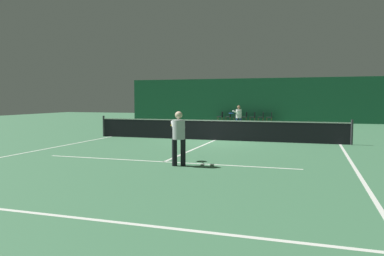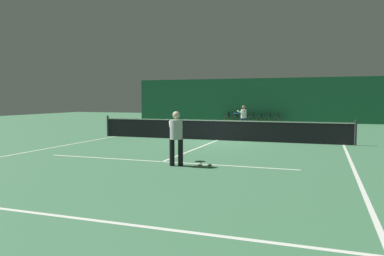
{
  "view_description": "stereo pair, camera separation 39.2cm",
  "coord_description": "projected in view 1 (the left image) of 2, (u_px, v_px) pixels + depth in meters",
  "views": [
    {
      "loc": [
        4.3,
        -17.01,
        1.94
      ],
      "look_at": [
        0.27,
        -4.39,
        0.91
      ],
      "focal_mm": 35.0,
      "sensor_mm": 36.0,
      "label": 1
    },
    {
      "loc": [
        4.67,
        -16.89,
        1.94
      ],
      "look_at": [
        0.27,
        -4.39,
        0.91
      ],
      "focal_mm": 35.0,
      "sensor_mm": 36.0,
      "label": 2
    }
  ],
  "objects": [
    {
      "name": "ground_plane",
      "position": [
        215.0,
        140.0,
        17.61
      ],
      "size": [
        60.0,
        60.0,
        0.0
      ],
      "primitive_type": "plane",
      "color": "#3D704C"
    },
    {
      "name": "backdrop_curtain",
      "position": [
        258.0,
        100.0,
        31.48
      ],
      "size": [
        23.0,
        0.12,
        3.67
      ],
      "color": "#1E5B3D",
      "rests_on": "ground"
    },
    {
      "name": "court_line_baseline_far",
      "position": [
        253.0,
        124.0,
        28.91
      ],
      "size": [
        11.0,
        0.1,
        0.0
      ],
      "color": "silver",
      "rests_on": "ground"
    },
    {
      "name": "court_line_baseline_near",
      "position": [
        42.0,
        214.0,
        6.31
      ],
      "size": [
        11.0,
        0.1,
        0.0
      ],
      "color": "silver",
      "rests_on": "ground"
    },
    {
      "name": "court_line_service_far",
      "position": [
        240.0,
        130.0,
        23.69
      ],
      "size": [
        8.25,
        0.1,
        0.0
      ],
      "color": "silver",
      "rests_on": "ground"
    },
    {
      "name": "court_line_service_near",
      "position": [
        164.0,
        162.0,
        11.54
      ],
      "size": [
        8.25,
        0.1,
        0.0
      ],
      "color": "silver",
      "rests_on": "ground"
    },
    {
      "name": "court_line_sideline_left",
      "position": [
        112.0,
        137.0,
        19.28
      ],
      "size": [
        0.1,
        23.8,
        0.0
      ],
      "color": "silver",
      "rests_on": "ground"
    },
    {
      "name": "court_line_sideline_right",
      "position": [
        340.0,
        144.0,
        15.94
      ],
      "size": [
        0.1,
        23.8,
        0.0
      ],
      "color": "silver",
      "rests_on": "ground"
    },
    {
      "name": "court_line_centre",
      "position": [
        215.0,
        140.0,
        17.61
      ],
      "size": [
        0.1,
        12.8,
        0.0
      ],
      "color": "silver",
      "rests_on": "ground"
    },
    {
      "name": "tennis_net",
      "position": [
        215.0,
        129.0,
        17.57
      ],
      "size": [
        12.0,
        0.1,
        1.07
      ],
      "color": "black",
      "rests_on": "ground"
    },
    {
      "name": "player_near",
      "position": [
        179.0,
        134.0,
        10.84
      ],
      "size": [
        0.87,
        1.33,
        1.58
      ],
      "rotation": [
        0.0,
        0.0,
        2.01
      ],
      "color": "black",
      "rests_on": "ground"
    },
    {
      "name": "player_far",
      "position": [
        238.0,
        116.0,
        23.21
      ],
      "size": [
        0.71,
        1.33,
        1.53
      ],
      "rotation": [
        0.0,
        0.0,
        -1.87
      ],
      "color": "navy",
      "rests_on": "ground"
    },
    {
      "name": "courtside_chair_0",
      "position": [
        221.0,
        116.0,
        32.0
      ],
      "size": [
        0.44,
        0.44,
        0.84
      ],
      "rotation": [
        0.0,
        0.0,
        -1.57
      ],
      "color": "brown",
      "rests_on": "ground"
    },
    {
      "name": "courtside_chair_1",
      "position": [
        229.0,
        116.0,
        31.79
      ],
      "size": [
        0.44,
        0.44,
        0.84
      ],
      "rotation": [
        0.0,
        0.0,
        -1.57
      ],
      "color": "brown",
      "rests_on": "ground"
    },
    {
      "name": "courtside_chair_2",
      "position": [
        237.0,
        116.0,
        31.58
      ],
      "size": [
        0.44,
        0.44,
        0.84
      ],
      "rotation": [
        0.0,
        0.0,
        -1.57
      ],
      "color": "brown",
      "rests_on": "ground"
    },
    {
      "name": "courtside_chair_3",
      "position": [
        245.0,
        116.0,
        31.37
      ],
      "size": [
        0.44,
        0.44,
        0.84
      ],
      "rotation": [
        0.0,
        0.0,
        -1.57
      ],
      "color": "brown",
      "rests_on": "ground"
    },
    {
      "name": "courtside_chair_4",
      "position": [
        253.0,
        116.0,
        31.16
      ],
      "size": [
        0.44,
        0.44,
        0.84
      ],
      "rotation": [
        0.0,
        0.0,
        -1.57
      ],
      "color": "brown",
      "rests_on": "ground"
    },
    {
      "name": "courtside_chair_5",
      "position": [
        262.0,
        116.0,
        30.95
      ],
      "size": [
        0.44,
        0.44,
        0.84
      ],
      "rotation": [
        0.0,
        0.0,
        -1.57
      ],
      "color": "brown",
      "rests_on": "ground"
    },
    {
      "name": "courtside_chair_6",
      "position": [
        270.0,
        117.0,
        30.74
      ],
      "size": [
        0.44,
        0.44,
        0.84
      ],
      "rotation": [
        0.0,
        0.0,
        -1.57
      ],
      "color": "brown",
      "rests_on": "ground"
    }
  ]
}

